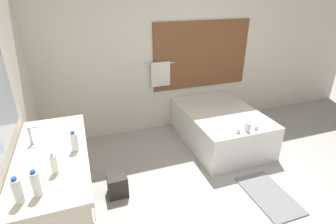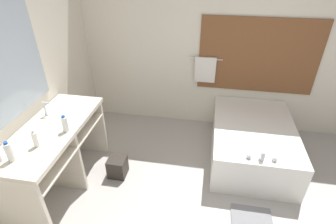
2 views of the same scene
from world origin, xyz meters
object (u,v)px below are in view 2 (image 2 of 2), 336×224
bathtub (252,140)px  waste_bin (118,167)px  water_bottle_3 (65,124)px  soap_dispenser (35,139)px  water_bottle_2 (9,152)px

bathtub → waste_bin: (-1.75, -0.68, -0.16)m
water_bottle_3 → soap_dispenser: size_ratio=1.02×
bathtub → soap_dispenser: 2.71m
water_bottle_3 → soap_dispenser: (-0.16, -0.28, -0.01)m
water_bottle_2 → soap_dispenser: bearing=64.8°
water_bottle_2 → soap_dispenser: water_bottle_2 is taller
water_bottle_3 → waste_bin: bearing=42.0°
waste_bin → water_bottle_2: bearing=-127.0°
bathtub → water_bottle_2: (-2.38, -1.52, 0.71)m
bathtub → waste_bin: bathtub is taller
water_bottle_2 → waste_bin: 1.37m
water_bottle_2 → soap_dispenser: (0.11, 0.22, -0.02)m
bathtub → water_bottle_3: (-2.11, -1.01, 0.71)m
water_bottle_3 → waste_bin: size_ratio=0.72×
water_bottle_2 → water_bottle_3: 0.57m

